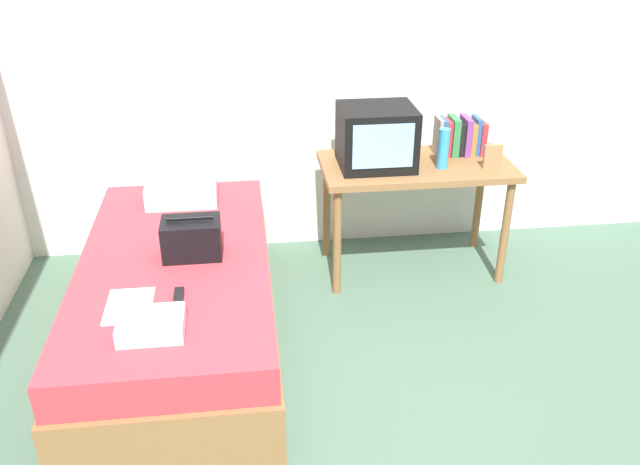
{
  "coord_description": "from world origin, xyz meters",
  "views": [
    {
      "loc": [
        -0.5,
        -2.17,
        2.22
      ],
      "look_at": [
        -0.1,
        1.09,
        0.51
      ],
      "focal_mm": 37.22,
      "sensor_mm": 36.0,
      "label": 1
    }
  ],
  "objects_px": {
    "book_row": "(460,136)",
    "water_bottle": "(443,149)",
    "picture_frame": "(493,157)",
    "folded_towel": "(151,325)",
    "tv": "(376,137)",
    "pillow": "(182,192)",
    "desk": "(416,177)",
    "remote_dark": "(178,298)",
    "handbag": "(192,238)",
    "magazine": "(129,306)",
    "bed": "(179,300)"
  },
  "relations": [
    {
      "from": "book_row",
      "to": "water_bottle",
      "type": "bearing_deg",
      "value": -127.59
    },
    {
      "from": "picture_frame",
      "to": "folded_towel",
      "type": "height_order",
      "value": "picture_frame"
    },
    {
      "from": "tv",
      "to": "picture_frame",
      "type": "bearing_deg",
      "value": -10.79
    },
    {
      "from": "book_row",
      "to": "folded_towel",
      "type": "bearing_deg",
      "value": -141.8
    },
    {
      "from": "pillow",
      "to": "folded_towel",
      "type": "relative_size",
      "value": 1.5
    },
    {
      "from": "desk",
      "to": "folded_towel",
      "type": "bearing_deg",
      "value": -139.38
    },
    {
      "from": "picture_frame",
      "to": "remote_dark",
      "type": "relative_size",
      "value": 0.94
    },
    {
      "from": "desk",
      "to": "folded_towel",
      "type": "distance_m",
      "value": 1.95
    },
    {
      "from": "desk",
      "to": "folded_towel",
      "type": "xyz_separation_m",
      "value": [
        -1.48,
        -1.27,
        -0.08
      ]
    },
    {
      "from": "tv",
      "to": "folded_towel",
      "type": "height_order",
      "value": "tv"
    },
    {
      "from": "folded_towel",
      "to": "handbag",
      "type": "bearing_deg",
      "value": 77.79
    },
    {
      "from": "magazine",
      "to": "folded_towel",
      "type": "distance_m",
      "value": 0.25
    },
    {
      "from": "bed",
      "to": "water_bottle",
      "type": "height_order",
      "value": "water_bottle"
    },
    {
      "from": "handbag",
      "to": "tv",
      "type": "bearing_deg",
      "value": 29.04
    },
    {
      "from": "remote_dark",
      "to": "magazine",
      "type": "bearing_deg",
      "value": -171.96
    },
    {
      "from": "book_row",
      "to": "folded_towel",
      "type": "distance_m",
      "value": 2.28
    },
    {
      "from": "picture_frame",
      "to": "pillow",
      "type": "distance_m",
      "value": 1.88
    },
    {
      "from": "book_row",
      "to": "tv",
      "type": "bearing_deg",
      "value": -166.19
    },
    {
      "from": "bed",
      "to": "pillow",
      "type": "relative_size",
      "value": 4.75
    },
    {
      "from": "water_bottle",
      "to": "bed",
      "type": "bearing_deg",
      "value": -161.55
    },
    {
      "from": "pillow",
      "to": "remote_dark",
      "type": "xyz_separation_m",
      "value": [
        0.05,
        -1.11,
        -0.05
      ]
    },
    {
      "from": "bed",
      "to": "water_bottle",
      "type": "xyz_separation_m",
      "value": [
        1.56,
        0.52,
        0.6
      ]
    },
    {
      "from": "pillow",
      "to": "bed",
      "type": "bearing_deg",
      "value": -90.46
    },
    {
      "from": "folded_towel",
      "to": "desk",
      "type": "bearing_deg",
      "value": 40.62
    },
    {
      "from": "pillow",
      "to": "magazine",
      "type": "relative_size",
      "value": 1.45
    },
    {
      "from": "bed",
      "to": "remote_dark",
      "type": "bearing_deg",
      "value": -82.81
    },
    {
      "from": "desk",
      "to": "book_row",
      "type": "bearing_deg",
      "value": 23.76
    },
    {
      "from": "picture_frame",
      "to": "remote_dark",
      "type": "height_order",
      "value": "picture_frame"
    },
    {
      "from": "water_bottle",
      "to": "handbag",
      "type": "xyz_separation_m",
      "value": [
        -1.46,
        -0.51,
        -0.23
      ]
    },
    {
      "from": "desk",
      "to": "remote_dark",
      "type": "bearing_deg",
      "value": -143.53
    },
    {
      "from": "tv",
      "to": "water_bottle",
      "type": "relative_size",
      "value": 1.81
    },
    {
      "from": "book_row",
      "to": "pillow",
      "type": "relative_size",
      "value": 0.73
    },
    {
      "from": "book_row",
      "to": "handbag",
      "type": "xyz_separation_m",
      "value": [
        -1.64,
        -0.74,
        -0.22
      ]
    },
    {
      "from": "tv",
      "to": "picture_frame",
      "type": "xyz_separation_m",
      "value": [
        0.68,
        -0.13,
        -0.11
      ]
    },
    {
      "from": "tv",
      "to": "water_bottle",
      "type": "xyz_separation_m",
      "value": [
        0.39,
        -0.09,
        -0.06
      ]
    },
    {
      "from": "bed",
      "to": "folded_towel",
      "type": "height_order",
      "value": "folded_towel"
    },
    {
      "from": "water_bottle",
      "to": "magazine",
      "type": "distance_m",
      "value": 2.01
    },
    {
      "from": "water_bottle",
      "to": "magazine",
      "type": "relative_size",
      "value": 0.84
    },
    {
      "from": "tv",
      "to": "handbag",
      "type": "relative_size",
      "value": 1.47
    },
    {
      "from": "remote_dark",
      "to": "desk",
      "type": "bearing_deg",
      "value": 36.47
    },
    {
      "from": "picture_frame",
      "to": "magazine",
      "type": "distance_m",
      "value": 2.24
    },
    {
      "from": "water_bottle",
      "to": "pillow",
      "type": "distance_m",
      "value": 1.59
    },
    {
      "from": "picture_frame",
      "to": "water_bottle",
      "type": "bearing_deg",
      "value": 171.64
    },
    {
      "from": "handbag",
      "to": "remote_dark",
      "type": "relative_size",
      "value": 1.92
    },
    {
      "from": "pillow",
      "to": "handbag",
      "type": "bearing_deg",
      "value": -82.16
    },
    {
      "from": "folded_towel",
      "to": "magazine",
      "type": "bearing_deg",
      "value": 120.29
    },
    {
      "from": "book_row",
      "to": "magazine",
      "type": "height_order",
      "value": "book_row"
    },
    {
      "from": "desk",
      "to": "tv",
      "type": "xyz_separation_m",
      "value": [
        -0.26,
        -0.0,
        0.27
      ]
    },
    {
      "from": "remote_dark",
      "to": "book_row",
      "type": "bearing_deg",
      "value": 34.44
    },
    {
      "from": "pillow",
      "to": "folded_towel",
      "type": "xyz_separation_m",
      "value": [
        -0.05,
        -1.35,
        -0.03
      ]
    }
  ]
}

